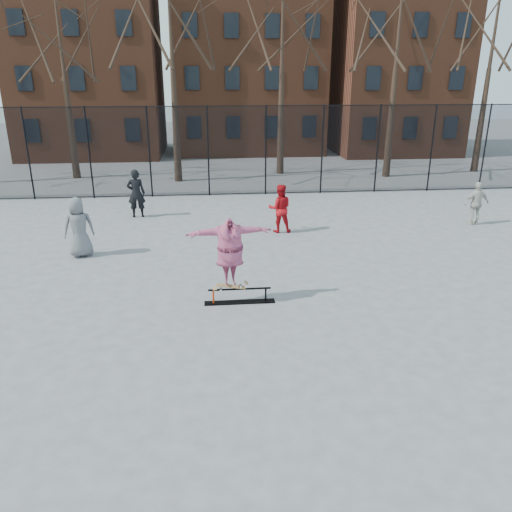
{
  "coord_description": "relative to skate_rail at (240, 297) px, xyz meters",
  "views": [
    {
      "loc": [
        -1.39,
        -9.67,
        5.34
      ],
      "look_at": [
        -0.33,
        1.5,
        1.2
      ],
      "focal_mm": 35.0,
      "sensor_mm": 36.0,
      "label": 1
    }
  ],
  "objects": [
    {
      "name": "bystander_black",
      "position": [
        -3.49,
        8.14,
        0.79
      ],
      "size": [
        0.71,
        0.49,
        1.87
      ],
      "primitive_type": "imported",
      "rotation": [
        0.0,
        0.0,
        3.2
      ],
      "color": "black",
      "rests_on": "ground"
    },
    {
      "name": "bystander_white",
      "position": [
        9.14,
        5.92,
        0.65
      ],
      "size": [
        0.96,
        0.44,
        1.6
      ],
      "primitive_type": "imported",
      "rotation": [
        0.0,
        0.0,
        3.2
      ],
      "color": "beige",
      "rests_on": "ground"
    },
    {
      "name": "skater",
      "position": [
        -0.22,
        -0.0,
        1.16
      ],
      "size": [
        2.11,
        0.84,
        1.67
      ],
      "primitive_type": "imported",
      "rotation": [
        0.0,
        0.0,
        0.14
      ],
      "color": "#5B3A92",
      "rests_on": "skateboard"
    },
    {
      "name": "bystander_grey",
      "position": [
        -4.65,
        3.79,
        0.78
      ],
      "size": [
        1.05,
        0.86,
        1.85
      ],
      "primitive_type": "imported",
      "rotation": [
        0.0,
        0.0,
        3.49
      ],
      "color": "slate",
      "rests_on": "ground"
    },
    {
      "name": "rowhouses",
      "position": [
        1.46,
        24.52,
        5.91
      ],
      "size": [
        29.0,
        7.0,
        13.0
      ],
      "color": "brown",
      "rests_on": "ground"
    },
    {
      "name": "ground",
      "position": [
        0.74,
        -1.48,
        -0.15
      ],
      "size": [
        100.0,
        100.0,
        0.0
      ],
      "primitive_type": "plane",
      "color": "#5F5E63"
    },
    {
      "name": "bystander_red",
      "position": [
        1.79,
        5.69,
        0.7
      ],
      "size": [
        0.86,
        0.69,
        1.7
      ],
      "primitive_type": "imported",
      "rotation": [
        0.0,
        0.0,
        3.09
      ],
      "color": "#AD0F16",
      "rests_on": "ground"
    },
    {
      "name": "fence",
      "position": [
        0.72,
        11.52,
        1.9
      ],
      "size": [
        34.03,
        0.07,
        4.0
      ],
      "color": "black",
      "rests_on": "ground"
    },
    {
      "name": "tree_row",
      "position": [
        0.49,
        15.67,
        7.21
      ],
      "size": [
        33.66,
        7.46,
        10.67
      ],
      "color": "black",
      "rests_on": "ground"
    },
    {
      "name": "skateboard",
      "position": [
        -0.22,
        -0.0,
        0.28
      ],
      "size": [
        0.76,
        0.18,
        0.09
      ],
      "primitive_type": null,
      "color": "olive",
      "rests_on": "skate_rail"
    },
    {
      "name": "skate_rail",
      "position": [
        0.0,
        0.0,
        0.0
      ],
      "size": [
        1.74,
        0.27,
        0.38
      ],
      "color": "black",
      "rests_on": "ground"
    }
  ]
}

